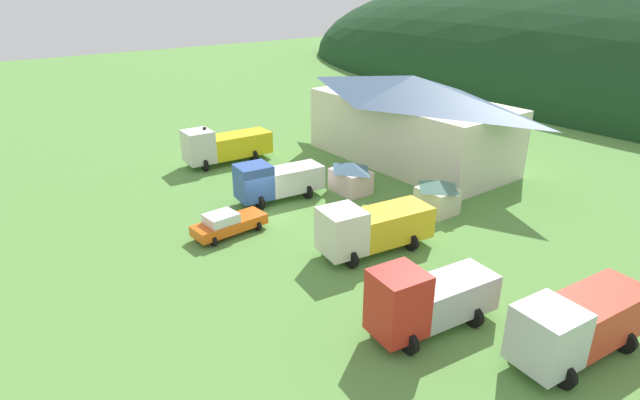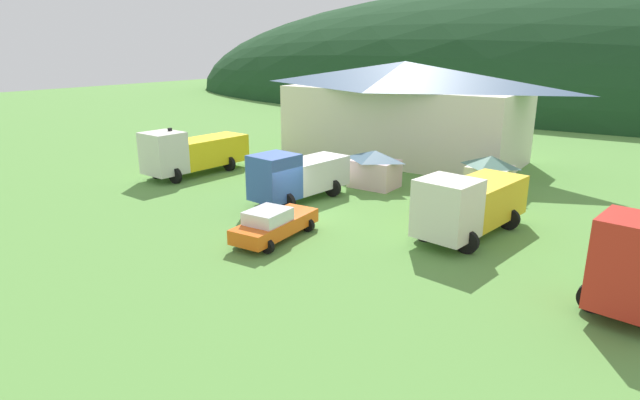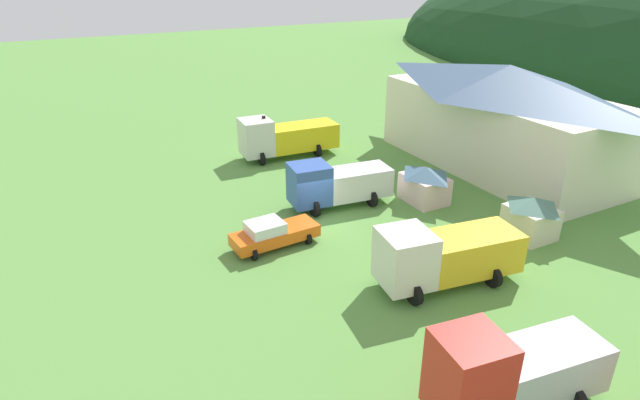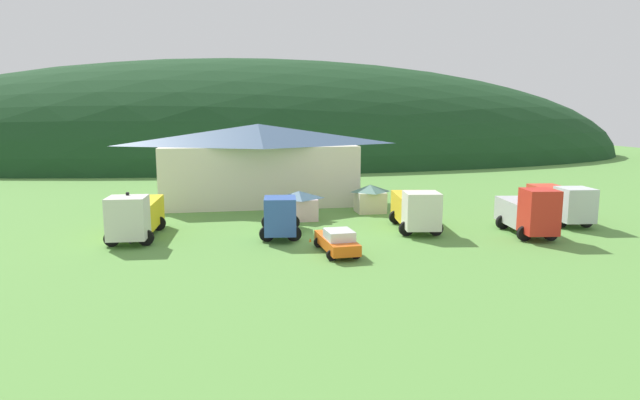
% 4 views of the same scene
% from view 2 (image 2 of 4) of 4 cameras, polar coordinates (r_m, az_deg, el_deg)
% --- Properties ---
extents(ground_plane, '(200.00, 200.00, 0.00)m').
position_cam_2_polar(ground_plane, '(29.19, -1.78, -1.70)').
color(ground_plane, '#5B9342').
extents(forested_hill_backdrop, '(154.68, 60.00, 38.41)m').
position_cam_2_polar(forested_hill_backdrop, '(94.45, 25.17, 9.48)').
color(forested_hill_backdrop, '#193D1E').
rests_on(forested_hill_backdrop, ground).
extents(depot_building, '(20.48, 9.58, 7.99)m').
position_cam_2_polar(depot_building, '(44.07, 9.14, 9.82)').
color(depot_building, silver).
rests_on(depot_building, ground).
extents(play_shed_cream, '(2.79, 2.55, 2.58)m').
position_cam_2_polar(play_shed_cream, '(34.47, 18.18, 2.62)').
color(play_shed_cream, beige).
rests_on(play_shed_cream, ground).
extents(play_shed_pink, '(3.23, 2.51, 2.50)m').
position_cam_2_polar(play_shed_pink, '(34.97, 6.05, 3.50)').
color(play_shed_pink, beige).
rests_on(play_shed_pink, ground).
extents(flatbed_truck_yellow, '(3.69, 8.28, 3.45)m').
position_cam_2_polar(flatbed_truck_yellow, '(39.26, -13.95, 5.20)').
color(flatbed_truck_yellow, silver).
rests_on(flatbed_truck_yellow, ground).
extents(box_truck_blue, '(3.47, 7.09, 3.19)m').
position_cam_2_polar(box_truck_blue, '(31.40, -2.64, 2.75)').
color(box_truck_blue, '#3356AD').
rests_on(box_truck_blue, ground).
extents(heavy_rig_striped, '(3.95, 7.73, 3.30)m').
position_cam_2_polar(heavy_rig_striped, '(26.61, 16.10, -0.32)').
color(heavy_rig_striped, silver).
rests_on(heavy_rig_striped, ground).
extents(service_pickup_orange, '(2.48, 5.18, 1.66)m').
position_cam_2_polar(service_pickup_orange, '(25.40, -5.11, -2.62)').
color(service_pickup_orange, orange).
rests_on(service_pickup_orange, ground).
extents(traffic_light_west, '(0.20, 0.32, 3.66)m').
position_cam_2_polar(traffic_light_west, '(38.29, -16.05, 5.59)').
color(traffic_light_west, '#4C4C51').
rests_on(traffic_light_west, ground).
extents(traffic_cone_near_pickup, '(0.36, 0.36, 0.59)m').
position_cam_2_polar(traffic_cone_near_pickup, '(28.94, -2.54, -1.87)').
color(traffic_cone_near_pickup, orange).
rests_on(traffic_cone_near_pickup, ground).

